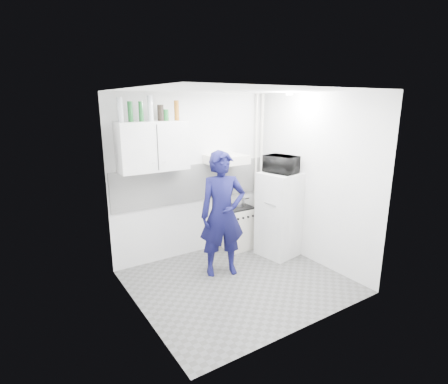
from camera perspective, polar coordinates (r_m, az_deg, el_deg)
floor at (r=5.09m, az=2.34°, el=-14.41°), size 2.80×2.80×0.00m
ceiling at (r=4.46m, az=2.69°, el=16.27°), size 2.80×2.80×0.00m
wall_back at (r=5.65m, az=-4.82°, el=2.58°), size 2.80×0.00×2.80m
wall_left at (r=4.00m, az=-14.16°, el=-2.82°), size 0.00×2.60×2.60m
wall_right at (r=5.51m, az=14.49°, el=1.87°), size 0.00×2.60×2.60m
person at (r=4.99m, az=-0.25°, el=-3.65°), size 0.76×0.62×1.82m
stove at (r=6.04m, az=2.20°, el=-5.85°), size 0.45×0.45×0.72m
fridge at (r=5.76m, az=9.00°, el=-3.62°), size 0.65×0.65×1.38m
stove_top at (r=5.92m, az=2.23°, el=-2.45°), size 0.43×0.43×0.03m
saucepan at (r=5.96m, az=2.40°, el=-1.64°), size 0.20×0.20×0.11m
microwave at (r=5.56m, az=9.34°, el=4.49°), size 0.56×0.44×0.27m
bottle_a at (r=4.92m, az=-16.59°, el=12.73°), size 0.07×0.07×0.32m
bottle_b at (r=4.96m, az=-15.05°, el=12.57°), size 0.07×0.07×0.27m
bottle_c at (r=5.01m, az=-13.39°, el=12.67°), size 0.07×0.07×0.27m
bottle_d at (r=5.06m, az=-11.94°, el=13.20°), size 0.08×0.08×0.35m
canister_a at (r=5.11m, az=-10.31°, el=12.60°), size 0.09×0.09×0.22m
canister_b at (r=5.14m, az=-9.50°, el=12.28°), size 0.08×0.08×0.16m
bottle_e at (r=5.21m, az=-7.75°, el=13.05°), size 0.07×0.07×0.28m
upper_cabinet at (r=5.09m, az=-11.54°, el=7.32°), size 1.00×0.35×0.70m
range_hood at (r=5.61m, az=0.41°, el=5.36°), size 0.60×0.50×0.14m
backsplash at (r=5.66m, az=-4.73°, el=1.56°), size 2.74×0.03×0.60m
pipe_a at (r=6.29m, az=6.07°, el=3.76°), size 0.05×0.05×2.60m
pipe_b at (r=6.21m, az=5.20°, el=3.66°), size 0.04×0.04×2.60m
ceiling_spot_fixture at (r=5.25m, az=10.64°, el=15.45°), size 0.10×0.10×0.02m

